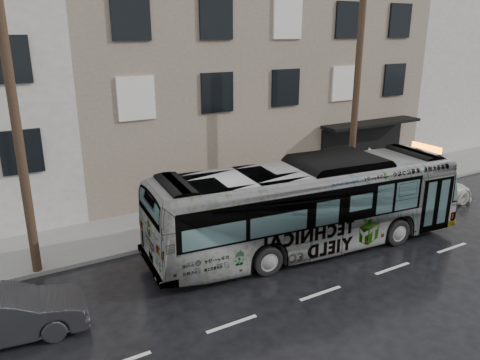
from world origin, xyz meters
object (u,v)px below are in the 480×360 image
object	(u,v)px
bus	(309,205)
white_sedan	(426,191)
utility_pole_rear	(18,140)
sign_post	(367,172)
dark_sedan	(2,316)
utility_pole_front	(355,105)

from	to	relation	value
bus	white_sedan	world-z (taller)	bus
white_sedan	utility_pole_rear	bearing A→B (deg)	83.49
sign_post	bus	xyz separation A→B (m)	(-5.92, -2.94, 0.36)
utility_pole_rear	sign_post	world-z (taller)	utility_pole_rear
white_sedan	dark_sedan	distance (m)	18.12
utility_pole_front	white_sedan	bearing A→B (deg)	-37.63
utility_pole_front	dark_sedan	bearing A→B (deg)	-167.76
utility_pole_rear	white_sedan	world-z (taller)	utility_pole_rear
white_sedan	dark_sedan	xyz separation A→B (m)	(-18.09, -1.14, -0.01)
utility_pole_front	bus	world-z (taller)	utility_pole_front
sign_post	bus	bearing A→B (deg)	-153.59
utility_pole_rear	sign_post	distance (m)	15.46
utility_pole_front	sign_post	size ratio (longest dim) A/B	3.75
utility_pole_rear	sign_post	size ratio (longest dim) A/B	3.75
utility_pole_front	white_sedan	size ratio (longest dim) A/B	1.81
white_sedan	utility_pole_front	bearing A→B (deg)	53.21
bus	utility_pole_front	bearing A→B (deg)	-52.94
bus	dark_sedan	world-z (taller)	bus
bus	dark_sedan	xyz separation A→B (m)	(-10.45, -0.37, -1.00)
utility_pole_rear	bus	distance (m)	10.08
utility_pole_rear	bus	bearing A→B (deg)	-17.76
dark_sedan	utility_pole_front	bearing A→B (deg)	-70.75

